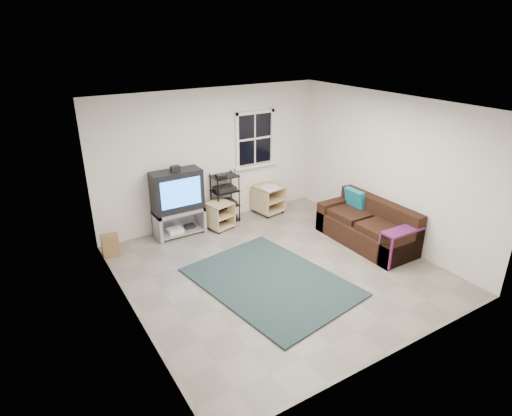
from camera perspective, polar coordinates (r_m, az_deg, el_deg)
room at (r=8.63m, az=-0.15°, el=8.76°), size 4.60×4.62×4.60m
tv_unit at (r=7.92m, az=-10.45°, el=1.38°), size 0.91×0.45×1.34m
av_rack at (r=8.45m, az=-4.13°, el=0.92°), size 0.50×0.36×1.00m
side_table_left at (r=8.25m, az=-5.07°, el=-0.83°), size 0.53×0.53×0.52m
side_table_right at (r=8.89m, az=1.56°, el=1.47°), size 0.61×0.61×0.61m
sofa at (r=7.90m, az=14.69°, el=-2.51°), size 0.81×1.84×0.84m
shag_rug at (r=6.63m, az=1.97°, el=-9.78°), size 2.14×2.70×0.03m
paper_bag at (r=7.65m, az=-18.83°, el=-4.75°), size 0.30×0.21×0.40m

